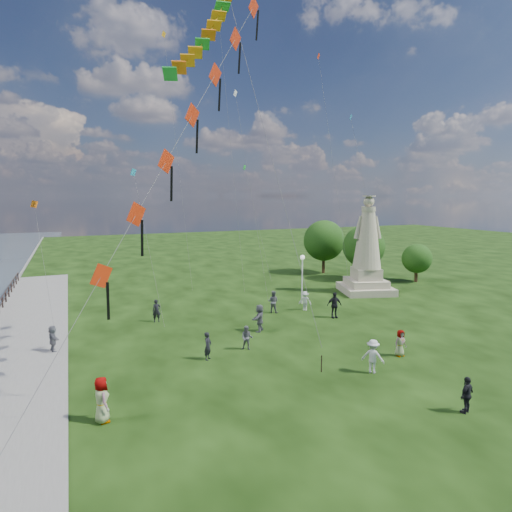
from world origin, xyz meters
name	(u,v)px	position (x,y,z in m)	size (l,w,h in m)	color
statue	(367,256)	(14.28, 17.10, 3.42)	(5.58, 5.58, 9.07)	tan
lamppost	(302,269)	(6.64, 15.80, 2.99)	(0.38, 0.38, 4.15)	silver
tree_row	(351,245)	(17.67, 24.29, 3.60)	(10.09, 12.31, 6.25)	#382314
person_0	(208,346)	(-4.36, 6.99, 0.78)	(0.57, 0.37, 1.57)	black
person_1	(247,338)	(-1.79, 7.53, 0.72)	(0.70, 0.43, 1.45)	#595960
person_2	(373,356)	(2.87, 1.90, 0.88)	(1.13, 0.58, 1.75)	silver
person_3	(467,395)	(3.80, -3.00, 0.79)	(0.93, 0.47, 1.58)	black
person_4	(400,343)	(5.80, 3.14, 0.76)	(0.75, 0.46, 1.53)	#595960
person_5	(53,340)	(-12.26, 11.61, 0.77)	(1.42, 0.61, 1.53)	#595960
person_6	(157,311)	(-5.59, 15.38, 0.82)	(0.60, 0.39, 1.64)	black
person_7	(273,302)	(3.21, 14.29, 0.86)	(0.84, 0.52, 1.72)	#595960
person_8	(305,301)	(5.82, 13.85, 0.76)	(0.99, 0.51, 1.53)	silver
person_9	(334,305)	(6.73, 11.13, 0.97)	(1.14, 0.58, 1.94)	black
person_10	(102,400)	(-10.23, 2.33, 0.94)	(0.92, 0.56, 1.88)	#595960
person_11	(260,318)	(0.33, 10.45, 0.92)	(1.71, 0.74, 1.84)	#595960
red_kite_train	(190,123)	(-5.73, 4.63, 12.29)	(12.82, 9.35, 19.74)	black
small_kites	(233,133)	(3.46, 23.52, 14.83)	(31.40, 16.51, 30.92)	teal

